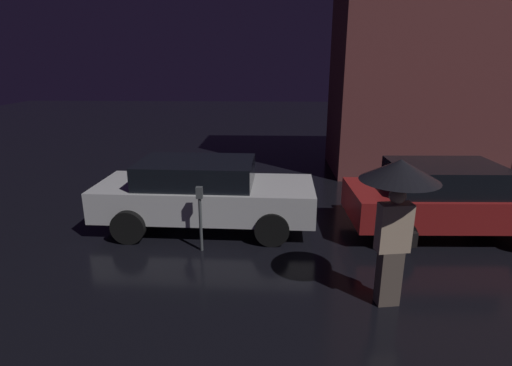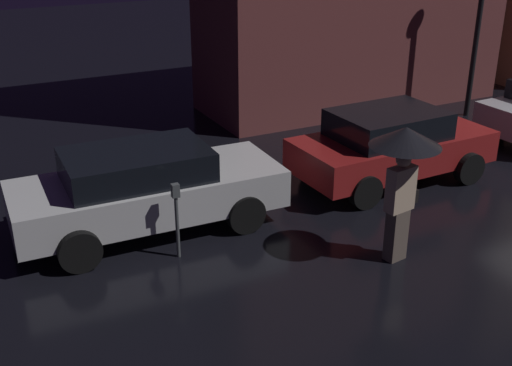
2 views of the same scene
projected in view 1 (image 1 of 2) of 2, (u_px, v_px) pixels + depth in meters
name	position (u px, v px, depth m)	size (l,w,h in m)	color
building_facade_left	(476.00, 40.00, 12.22)	(8.44, 3.00, 8.25)	brown
parked_car_white	(204.00, 192.00, 8.61)	(4.67, 1.97, 1.50)	silver
parked_car_red	(448.00, 198.00, 8.30)	(4.21, 2.01, 1.50)	maroon
pedestrian_with_umbrella	(398.00, 194.00, 5.54)	(1.09, 1.09, 2.24)	#66564C
parking_meter	(200.00, 212.00, 7.50)	(0.12, 0.10, 1.29)	#4C5154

